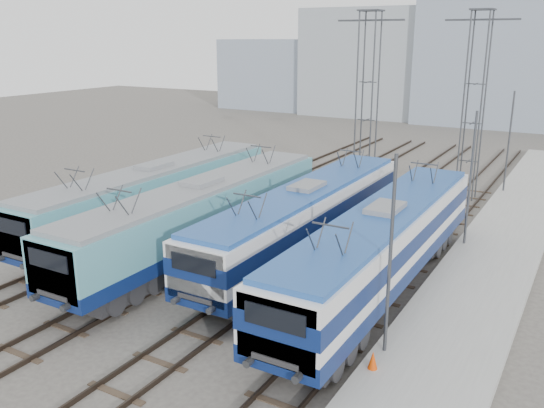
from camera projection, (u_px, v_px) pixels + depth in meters
The scene contains 15 objects.
ground at pixel (149, 322), 21.82m from camera, with size 160.00×160.00×0.00m, color #514C47.
platform at pixel (471, 297), 23.52m from camera, with size 4.00×70.00×0.30m, color #9E9E99.
locomotive_far_left at pixel (153, 193), 31.16m from camera, with size 2.82×17.80×3.35m.
locomotive_center_left at pixel (201, 213), 27.57m from camera, with size 2.85×18.01×3.39m.
locomotive_center_right at pixel (305, 216), 27.23m from camera, with size 2.77×17.48×3.29m.
locomotive_far_right at pixel (382, 243), 23.44m from camera, with size 2.84×17.95×3.37m.
catenary_tower_west at pixel (367, 95), 38.24m from camera, with size 4.50×1.20×12.00m.
catenary_tower_east at pixel (474, 98), 36.78m from camera, with size 4.50×1.20×12.00m.
mast_front at pixel (390, 261), 18.37m from camera, with size 0.12×0.12×7.00m, color #3F4247.
mast_mid at pixel (470, 182), 28.34m from camera, with size 0.12×0.12×7.00m, color #3F4247.
mast_rear at pixel (509, 144), 38.31m from camera, with size 0.12×0.12×7.00m, color #3F4247.
safety_cone at pixel (373, 360), 18.12m from camera, with size 0.31×0.31×0.60m, color #D53F06.
building_west at pixel (377, 62), 78.11m from camera, with size 18.00×12.00×14.00m, color #919AA3.
building_center at pixel (521, 49), 68.90m from camera, with size 22.00×14.00×18.00m, color #8491A4.
building_far_west at pixel (275, 74), 86.36m from camera, with size 14.00×10.00×10.00m, color #8491A4.
Camera 1 is at (13.90, -14.71, 10.40)m, focal length 38.00 mm.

